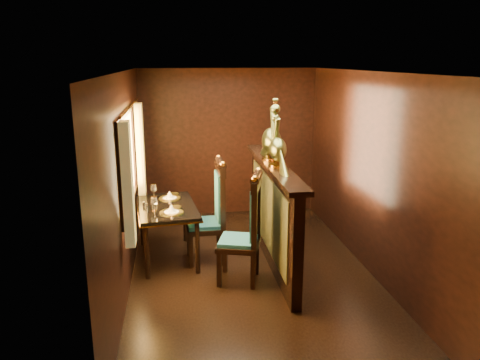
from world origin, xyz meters
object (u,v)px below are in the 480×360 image
at_px(peacock_left, 278,139).
at_px(peacock_right, 272,129).
at_px(chair_left, 249,225).
at_px(chair_right, 214,208).
at_px(dining_table, 166,211).

relative_size(peacock_left, peacock_right, 0.85).
xyz_separation_m(chair_left, chair_right, (-0.36, 0.69, 0.01)).
bearing_deg(peacock_left, peacock_right, 90.00).
height_order(chair_left, peacock_left, peacock_left).
height_order(chair_right, peacock_right, peacock_right).
xyz_separation_m(chair_right, peacock_right, (0.75, -0.03, 1.04)).
xyz_separation_m(peacock_left, peacock_right, (0.00, 0.38, 0.06)).
relative_size(chair_left, peacock_left, 2.00).
bearing_deg(peacock_left, dining_table, 157.99).
bearing_deg(peacock_right, dining_table, 172.78).
bearing_deg(peacock_left, chair_left, -144.88).
distance_m(dining_table, chair_left, 1.29).
height_order(peacock_left, peacock_right, peacock_right).
bearing_deg(peacock_right, chair_left, -120.75).
xyz_separation_m(chair_left, peacock_left, (0.39, 0.28, 0.98)).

